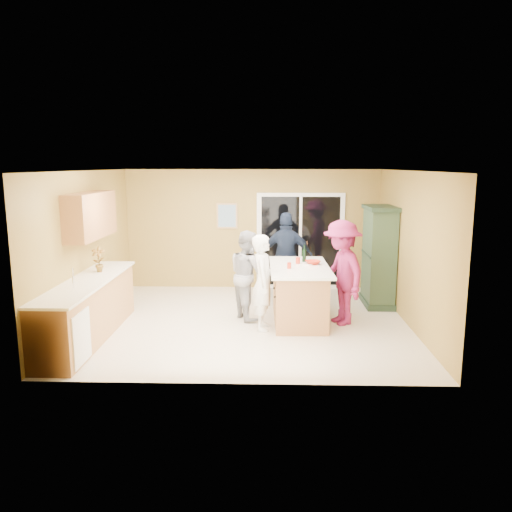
{
  "coord_description": "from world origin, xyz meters",
  "views": [
    {
      "loc": [
        0.39,
        -8.33,
        2.7
      ],
      "look_at": [
        0.15,
        0.1,
        1.15
      ],
      "focal_mm": 35.0,
      "sensor_mm": 36.0,
      "label": 1
    }
  ],
  "objects_px": {
    "woman_white": "(263,282)",
    "woman_navy": "(287,257)",
    "woman_grey": "(248,275)",
    "green_hutch": "(379,257)",
    "woman_magenta": "(342,273)",
    "kitchen_island": "(299,295)"
  },
  "relations": [
    {
      "from": "woman_white",
      "to": "woman_navy",
      "type": "height_order",
      "value": "woman_navy"
    },
    {
      "from": "green_hutch",
      "to": "woman_navy",
      "type": "bearing_deg",
      "value": 174.19
    },
    {
      "from": "woman_grey",
      "to": "woman_navy",
      "type": "relative_size",
      "value": 0.88
    },
    {
      "from": "woman_magenta",
      "to": "kitchen_island",
      "type": "bearing_deg",
      "value": -120.93
    },
    {
      "from": "green_hutch",
      "to": "woman_magenta",
      "type": "height_order",
      "value": "green_hutch"
    },
    {
      "from": "green_hutch",
      "to": "woman_navy",
      "type": "xyz_separation_m",
      "value": [
        -1.77,
        0.18,
        -0.05
      ]
    },
    {
      "from": "woman_grey",
      "to": "green_hutch",
      "type": "bearing_deg",
      "value": -95.46
    },
    {
      "from": "green_hutch",
      "to": "woman_navy",
      "type": "relative_size",
      "value": 1.08
    },
    {
      "from": "kitchen_island",
      "to": "woman_white",
      "type": "relative_size",
      "value": 1.18
    },
    {
      "from": "kitchen_island",
      "to": "green_hutch",
      "type": "xyz_separation_m",
      "value": [
        1.59,
        1.08,
        0.48
      ]
    },
    {
      "from": "woman_white",
      "to": "woman_navy",
      "type": "distance_m",
      "value": 1.77
    },
    {
      "from": "kitchen_island",
      "to": "woman_magenta",
      "type": "relative_size",
      "value": 1.05
    },
    {
      "from": "woman_navy",
      "to": "kitchen_island",
      "type": "bearing_deg",
      "value": 102.7
    },
    {
      "from": "woman_grey",
      "to": "kitchen_island",
      "type": "bearing_deg",
      "value": -125.16
    },
    {
      "from": "green_hutch",
      "to": "woman_white",
      "type": "height_order",
      "value": "green_hutch"
    },
    {
      "from": "woman_white",
      "to": "woman_grey",
      "type": "distance_m",
      "value": 0.66
    },
    {
      "from": "kitchen_island",
      "to": "woman_grey",
      "type": "distance_m",
      "value": 0.96
    },
    {
      "from": "woman_grey",
      "to": "woman_navy",
      "type": "xyz_separation_m",
      "value": [
        0.71,
        1.12,
        0.11
      ]
    },
    {
      "from": "woman_grey",
      "to": "woman_magenta",
      "type": "distance_m",
      "value": 1.63
    },
    {
      "from": "kitchen_island",
      "to": "woman_white",
      "type": "distance_m",
      "value": 0.84
    },
    {
      "from": "green_hutch",
      "to": "woman_grey",
      "type": "height_order",
      "value": "green_hutch"
    },
    {
      "from": "woman_white",
      "to": "woman_navy",
      "type": "bearing_deg",
      "value": -12.31
    }
  ]
}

